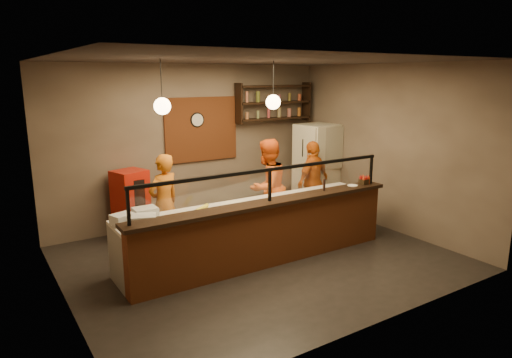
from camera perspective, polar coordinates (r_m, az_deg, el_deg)
floor at (r=7.71m, az=0.39°, el=-9.86°), size 6.00×6.00×0.00m
ceiling at (r=7.12m, az=0.43°, el=14.65°), size 6.00×6.00×0.00m
wall_back at (r=9.41m, az=-7.96°, el=4.30°), size 6.00×0.00×6.00m
wall_left at (r=6.18m, az=-23.60°, el=-1.09°), size 0.00×5.00×5.00m
wall_right at (r=9.21m, az=16.27°, el=3.72°), size 0.00×5.00×5.00m
wall_front at (r=5.38m, az=15.12°, el=-2.39°), size 6.00×0.00×6.00m
brick_patch at (r=9.43m, az=-6.83°, el=6.18°), size 1.60×0.04×1.30m
service_counter at (r=7.30m, az=1.69°, el=-6.99°), size 4.60×0.25×1.00m
counter_ledge at (r=7.13m, az=1.72°, el=-2.99°), size 4.70×0.37×0.06m
worktop_cabinet at (r=7.71m, az=-0.43°, el=-6.47°), size 4.60×0.75×0.85m
worktop at (r=7.58m, az=-0.43°, el=-3.25°), size 4.60×0.75×0.05m
sneeze_guard at (r=7.05m, az=1.73°, el=-0.32°), size 4.50×0.05×0.52m
wall_shelving at (r=10.12m, az=2.28°, el=9.55°), size 1.84×0.28×0.85m
wall_clock at (r=9.36m, az=-7.39°, el=7.35°), size 0.30×0.04×0.30m
pendant_left at (r=6.62m, az=-11.64°, el=8.92°), size 0.24×0.24×0.77m
pendant_right at (r=7.52m, az=2.16°, el=9.60°), size 0.24×0.24×0.77m
cook_left at (r=7.95m, az=-11.41°, el=-2.96°), size 0.72×0.59×1.69m
cook_mid at (r=8.62m, az=1.42°, el=-1.03°), size 1.06×0.94×1.83m
cook_right at (r=9.48m, az=7.12°, el=-0.30°), size 1.06×0.67×1.68m
fridge at (r=10.19m, az=7.61°, el=1.36°), size 0.89×0.84×1.94m
red_cooler at (r=8.78m, az=-15.37°, el=-3.06°), size 0.68×0.65×1.28m
pizza_dough at (r=7.50m, az=-2.29°, el=-3.19°), size 0.59×0.59×0.01m
prep_tub_a at (r=6.78m, az=-16.30°, el=-4.83°), size 0.36×0.32×0.15m
prep_tub_b at (r=6.95m, az=-13.67°, el=-4.18°), size 0.34×0.27×0.17m
prep_tub_c at (r=6.60m, az=-13.85°, el=-5.10°), size 0.41×0.37×0.17m
rolling_pin at (r=7.25m, az=-6.78°, el=-3.63°), size 0.32×0.25×0.06m
condiment_caddy at (r=8.44m, az=13.39°, el=-0.31°), size 0.18×0.14×0.10m
pepper_mill at (r=7.82m, az=8.51°, el=-0.71°), size 0.05×0.05×0.20m
small_plate at (r=8.27m, az=11.97°, el=-0.79°), size 0.22×0.22×0.01m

